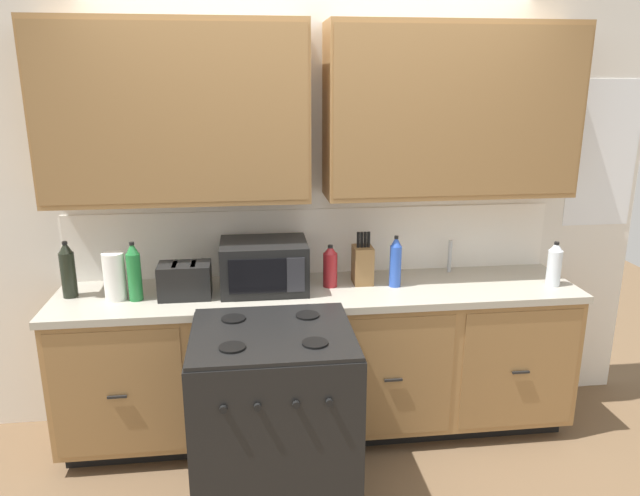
% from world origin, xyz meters
% --- Properties ---
extents(ground_plane, '(8.00, 8.00, 0.00)m').
position_xyz_m(ground_plane, '(0.00, 0.00, 0.00)').
color(ground_plane, brown).
extents(wall_unit, '(4.12, 0.40, 2.53)m').
position_xyz_m(wall_unit, '(0.00, 0.50, 1.66)').
color(wall_unit, white).
rests_on(wall_unit, ground_plane).
extents(counter_run, '(2.95, 0.64, 0.91)m').
position_xyz_m(counter_run, '(0.00, 0.30, 0.47)').
color(counter_run, black).
rests_on(counter_run, ground_plane).
extents(stove_range, '(0.76, 0.68, 0.95)m').
position_xyz_m(stove_range, '(-0.30, -0.33, 0.47)').
color(stove_range, black).
rests_on(stove_range, ground_plane).
extents(microwave, '(0.48, 0.37, 0.28)m').
position_xyz_m(microwave, '(-0.31, 0.33, 1.05)').
color(microwave, black).
rests_on(microwave, counter_run).
extents(toaster, '(0.28, 0.18, 0.19)m').
position_xyz_m(toaster, '(-0.74, 0.26, 1.00)').
color(toaster, black).
rests_on(toaster, counter_run).
extents(knife_block, '(0.11, 0.14, 0.31)m').
position_xyz_m(knife_block, '(0.26, 0.37, 1.02)').
color(knife_block, olive).
rests_on(knife_block, counter_run).
extents(sink_faucet, '(0.02, 0.02, 0.20)m').
position_xyz_m(sink_faucet, '(0.83, 0.51, 1.01)').
color(sink_faucet, '#B2B5BA').
rests_on(sink_faucet, counter_run).
extents(paper_towel_roll, '(0.12, 0.12, 0.26)m').
position_xyz_m(paper_towel_roll, '(-1.12, 0.27, 1.04)').
color(paper_towel_roll, white).
rests_on(paper_towel_roll, counter_run).
extents(bottle_green, '(0.08, 0.08, 0.32)m').
position_xyz_m(bottle_green, '(-1.01, 0.25, 1.07)').
color(bottle_green, '#237A38').
rests_on(bottle_green, counter_run).
extents(bottle_dark, '(0.08, 0.08, 0.31)m').
position_xyz_m(bottle_dark, '(-1.37, 0.34, 1.06)').
color(bottle_dark, black).
rests_on(bottle_dark, counter_run).
extents(bottle_red, '(0.08, 0.08, 0.25)m').
position_xyz_m(bottle_red, '(0.06, 0.34, 1.03)').
color(bottle_red, maroon).
rests_on(bottle_red, counter_run).
extents(bottle_blue, '(0.07, 0.07, 0.30)m').
position_xyz_m(bottle_blue, '(0.43, 0.29, 1.05)').
color(bottle_blue, blue).
rests_on(bottle_blue, counter_run).
extents(bottle_clear, '(0.08, 0.08, 0.26)m').
position_xyz_m(bottle_clear, '(1.34, 0.20, 1.04)').
color(bottle_clear, silver).
rests_on(bottle_clear, counter_run).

